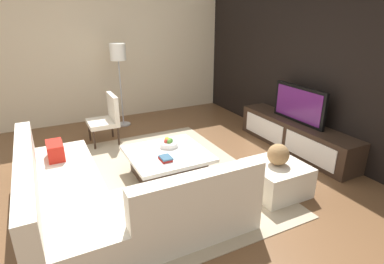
{
  "coord_description": "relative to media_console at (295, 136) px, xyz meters",
  "views": [
    {
      "loc": [
        3.6,
        -1.4,
        2.22
      ],
      "look_at": [
        -0.33,
        0.61,
        0.52
      ],
      "focal_mm": 29.33,
      "sensor_mm": 36.0,
      "label": 1
    }
  ],
  "objects": [
    {
      "name": "area_rug",
      "position": [
        -0.1,
        -2.4,
        -0.24
      ],
      "size": [
        3.38,
        2.54,
        0.01
      ],
      "primitive_type": "cube",
      "color": "tan",
      "rests_on": "ground"
    },
    {
      "name": "ground_plane",
      "position": [
        0.0,
        -2.4,
        -0.25
      ],
      "size": [
        14.0,
        14.0,
        0.0
      ],
      "primitive_type": "plane",
      "color": "brown"
    },
    {
      "name": "decorative_ball",
      "position": [
        0.91,
        -1.21,
        0.29
      ],
      "size": [
        0.28,
        0.28,
        0.28
      ],
      "primitive_type": "sphere",
      "color": "#997247",
      "rests_on": "ottoman"
    },
    {
      "name": "floor_lamp",
      "position": [
        -2.56,
        -2.27,
        1.13
      ],
      "size": [
        0.31,
        0.31,
        1.65
      ],
      "color": "#A5A5AA",
      "rests_on": "ground"
    },
    {
      "name": "ottoman",
      "position": [
        0.91,
        -1.21,
        -0.05
      ],
      "size": [
        0.7,
        0.7,
        0.4
      ],
      "primitive_type": "cube",
      "color": "beige",
      "rests_on": "ground"
    },
    {
      "name": "book_stack",
      "position": [
        0.12,
        -2.41,
        0.16
      ],
      "size": [
        0.2,
        0.14,
        0.05
      ],
      "color": "maroon",
      "rests_on": "coffee_table"
    },
    {
      "name": "side_wall_left",
      "position": [
        -3.2,
        -2.2,
        1.15
      ],
      "size": [
        0.12,
        5.2,
        2.8
      ],
      "primitive_type": "cube",
      "color": "beige",
      "rests_on": "ground"
    },
    {
      "name": "television",
      "position": [
        0.0,
        0.0,
        0.55
      ],
      "size": [
        1.07,
        0.06,
        0.6
      ],
      "color": "black",
      "rests_on": "media_console"
    },
    {
      "name": "coffee_table",
      "position": [
        -0.1,
        -2.3,
        -0.05
      ],
      "size": [
        1.04,
        1.07,
        0.38
      ],
      "color": "#332319",
      "rests_on": "ground"
    },
    {
      "name": "fruit_bowl",
      "position": [
        -0.28,
        -2.2,
        0.18
      ],
      "size": [
        0.28,
        0.28,
        0.13
      ],
      "color": "silver",
      "rests_on": "coffee_table"
    },
    {
      "name": "accent_chair_near",
      "position": [
        -1.76,
        -2.74,
        0.24
      ],
      "size": [
        0.54,
        0.5,
        0.87
      ],
      "rotation": [
        0.0,
        0.0,
        0.16
      ],
      "color": "#332319",
      "rests_on": "ground"
    },
    {
      "name": "sectional_couch",
      "position": [
        0.51,
        -3.32,
        0.03
      ],
      "size": [
        2.47,
        2.26,
        0.81
      ],
      "color": "beige",
      "rests_on": "ground"
    },
    {
      "name": "feature_wall_back",
      "position": [
        0.0,
        0.3,
        1.15
      ],
      "size": [
        6.4,
        0.12,
        2.8
      ],
      "primitive_type": "cube",
      "color": "black",
      "rests_on": "ground"
    },
    {
      "name": "media_console",
      "position": [
        0.0,
        0.0,
        0.0
      ],
      "size": [
        2.33,
        0.49,
        0.5
      ],
      "color": "#332319",
      "rests_on": "ground"
    }
  ]
}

